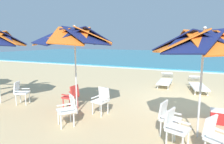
{
  "coord_description": "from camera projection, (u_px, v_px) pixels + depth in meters",
  "views": [
    {
      "loc": [
        0.15,
        -7.51,
        2.33
      ],
      "look_at": [
        -3.28,
        0.22,
        1.0
      ],
      "focal_mm": 30.71,
      "sensor_mm": 36.0,
      "label": 1
    }
  ],
  "objects": [
    {
      "name": "plastic_chair_2",
      "position": [
        168.0,
        117.0,
        4.76
      ],
      "size": [
        0.55,
        0.53,
        0.87
      ],
      "color": "white",
      "rests_on": "ground"
    },
    {
      "name": "sun_lounger_2",
      "position": [
        165.0,
        80.0,
        10.32
      ],
      "size": [
        0.67,
        2.16,
        0.62
      ],
      "color": "white",
      "rests_on": "ground"
    },
    {
      "name": "plastic_chair_3",
      "position": [
        102.0,
        99.0,
        6.22
      ],
      "size": [
        0.52,
        0.54,
        0.87
      ],
      "color": "white",
      "rests_on": "ground"
    },
    {
      "name": "plastic_chair_4",
      "position": [
        68.0,
        108.0,
        5.35
      ],
      "size": [
        0.63,
        0.63,
        0.87
      ],
      "color": "white",
      "rests_on": "ground"
    },
    {
      "name": "plastic_chair_6",
      "position": [
        21.0,
        91.0,
        7.2
      ],
      "size": [
        0.61,
        0.59,
        0.87
      ],
      "color": "white",
      "rests_on": "ground"
    },
    {
      "name": "surf_foam",
      "position": [
        194.0,
        72.0,
        15.06
      ],
      "size": [
        80.0,
        0.7,
        0.01
      ],
      "primitive_type": "cube",
      "color": "white",
      "rests_on": "ground"
    },
    {
      "name": "sea",
      "position": [
        196.0,
        56.0,
        31.58
      ],
      "size": [
        80.0,
        36.0,
        0.1
      ],
      "primitive_type": "cube",
      "color": "teal",
      "rests_on": "ground"
    },
    {
      "name": "cooler_box",
      "position": [
        220.0,
        117.0,
        5.51
      ],
      "size": [
        0.5,
        0.34,
        0.4
      ],
      "color": "red",
      "rests_on": "ground"
    },
    {
      "name": "sun_lounger_1",
      "position": [
        198.0,
        85.0,
        9.22
      ],
      "size": [
        1.03,
        2.22,
        0.62
      ],
      "color": "white",
      "rests_on": "ground"
    },
    {
      "name": "beach_umbrella_1",
      "position": [
        75.0,
        37.0,
        5.94
      ],
      "size": [
        2.54,
        2.54,
        2.85
      ],
      "color": "silver",
      "rests_on": "ground"
    },
    {
      "name": "ground_plane",
      "position": [
        189.0,
        105.0,
        7.2
      ],
      "size": [
        80.0,
        80.0,
        0.0
      ],
      "primitive_type": "plane",
      "color": "#D3B784"
    },
    {
      "name": "plastic_chair_5",
      "position": [
        72.0,
        96.0,
        6.62
      ],
      "size": [
        0.48,
        0.46,
        0.87
      ],
      "color": "red",
      "rests_on": "ground"
    },
    {
      "name": "plastic_chair_0",
      "position": [
        216.0,
        136.0,
        3.78
      ],
      "size": [
        0.62,
        0.61,
        0.87
      ],
      "color": "white",
      "rests_on": "ground"
    },
    {
      "name": "plastic_chair_1",
      "position": [
        175.0,
        126.0,
        4.21
      ],
      "size": [
        0.57,
        0.54,
        0.87
      ],
      "color": "white",
      "rests_on": "ground"
    },
    {
      "name": "beach_umbrella_0",
      "position": [
        204.0,
        43.0,
        4.4
      ],
      "size": [
        2.41,
        2.41,
        2.69
      ],
      "color": "silver",
      "rests_on": "ground"
    }
  ]
}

